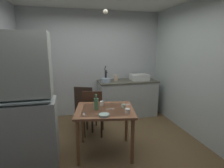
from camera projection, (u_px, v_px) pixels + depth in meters
ground_plane at (109, 147)px, 3.22m from camera, size 4.46×4.46×0.00m
wall_back at (94, 64)px, 4.63m from camera, size 3.56×0.10×2.65m
wall_right at (201, 71)px, 3.35m from camera, size 0.10×3.55×2.65m
hutch_cabinet at (25, 105)px, 2.63m from camera, size 0.86×0.52×1.99m
counter_cabinet at (127, 98)px, 4.64m from camera, size 1.48×0.64×0.92m
sink_basin at (139, 77)px, 4.60m from camera, size 0.44×0.34×0.15m
hand_pump at (106, 75)px, 4.43m from camera, size 0.05×0.27×0.39m
mixing_bowl_counter at (106, 80)px, 4.36m from camera, size 0.23×0.23×0.09m
stoneware_crock at (116, 78)px, 4.50m from camera, size 0.11×0.11×0.15m
dining_table at (105, 116)px, 2.95m from camera, size 1.07×0.95×0.77m
chair_far_side at (93, 112)px, 3.56m from camera, size 0.49×0.49×0.95m
chair_by_counter at (85, 107)px, 3.78m from camera, size 0.52×0.52×0.98m
serving_bowl_wide at (104, 115)px, 2.63m from camera, size 0.16×0.16×0.03m
teacup_cream at (102, 103)px, 3.09m from camera, size 0.06×0.06×0.08m
mug_tall at (123, 106)px, 2.98m from camera, size 0.06×0.06×0.06m
mug_dark at (127, 111)px, 2.76m from camera, size 0.08×0.08×0.07m
glass_bottle at (96, 103)px, 2.89m from camera, size 0.08×0.08×0.26m
table_knife at (126, 105)px, 3.11m from camera, size 0.20×0.09×0.00m
teaspoon_near_bowl at (110, 109)px, 2.93m from camera, size 0.13×0.02×0.00m
teaspoon_by_cup at (84, 114)px, 2.70m from camera, size 0.02×0.12×0.00m
pendant_bulb at (106, 12)px, 2.91m from camera, size 0.08×0.08×0.08m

